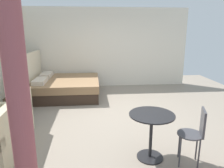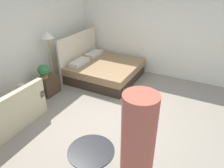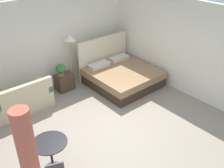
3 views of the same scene
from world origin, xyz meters
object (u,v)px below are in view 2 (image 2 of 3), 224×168
Objects in this scene: bed at (103,69)px; couch at (9,114)px; balcony_table at (92,161)px; floor_lamp at (48,41)px; nightstand at (48,85)px; potted_plant at (43,71)px.

couch is at bearing 168.46° from bed.
bed reaches higher than balcony_table.
floor_lamp reaches higher than balcony_table.
nightstand is 3.26m from balcony_table.
potted_plant reaches higher than balcony_table.
nightstand is at bearing 9.19° from couch.
couch is at bearing -170.48° from potted_plant.
floor_lamp reaches higher than potted_plant.
bed reaches higher than nightstand.
nightstand is 1.37× the size of potted_plant.
potted_plant is 3.20m from balcony_table.
bed is 1.88m from floor_lamp.
balcony_table is (-2.31, -2.83, -0.85)m from floor_lamp.
bed reaches higher than potted_plant.
bed is 1.25× the size of couch.
bed is 1.23× the size of floor_lamp.
bed is 3.79× the size of nightstand.
potted_plant is 0.52× the size of balcony_table.
balcony_table is at bearing -124.28° from potted_plant.
potted_plant is (-0.10, -0.01, 0.47)m from nightstand.
floor_lamp is (1.89, 0.42, 1.07)m from couch.
bed is at bearing -26.99° from potted_plant.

